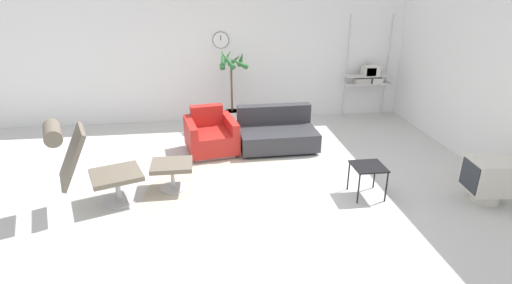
{
  "coord_description": "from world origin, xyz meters",
  "views": [
    {
      "loc": [
        -0.66,
        -4.88,
        2.61
      ],
      "look_at": [
        0.01,
        0.19,
        0.55
      ],
      "focal_mm": 28.0,
      "sensor_mm": 36.0,
      "label": 1
    }
  ],
  "objects_px": {
    "side_table": "(368,169)",
    "couch_low": "(277,134)",
    "crt_television": "(489,179)",
    "armchair_red": "(211,136)",
    "shelf_unit": "(369,75)",
    "lounge_chair": "(85,159)",
    "potted_plant": "(232,94)",
    "ottoman": "(172,169)"
  },
  "relations": [
    {
      "from": "crt_television",
      "to": "armchair_red",
      "type": "bearing_deg",
      "value": 64.54
    },
    {
      "from": "armchair_red",
      "to": "shelf_unit",
      "type": "height_order",
      "value": "shelf_unit"
    },
    {
      "from": "armchair_red",
      "to": "shelf_unit",
      "type": "relative_size",
      "value": 0.46
    },
    {
      "from": "lounge_chair",
      "to": "shelf_unit",
      "type": "xyz_separation_m",
      "value": [
        4.73,
        3.01,
        0.22
      ]
    },
    {
      "from": "side_table",
      "to": "couch_low",
      "type": "bearing_deg",
      "value": 115.8
    },
    {
      "from": "armchair_red",
      "to": "side_table",
      "type": "xyz_separation_m",
      "value": [
        1.97,
        -1.75,
        0.11
      ]
    },
    {
      "from": "lounge_chair",
      "to": "armchair_red",
      "type": "relative_size",
      "value": 1.2
    },
    {
      "from": "lounge_chair",
      "to": "couch_low",
      "type": "height_order",
      "value": "lounge_chair"
    },
    {
      "from": "crt_television",
      "to": "shelf_unit",
      "type": "bearing_deg",
      "value": 9.22
    },
    {
      "from": "lounge_chair",
      "to": "potted_plant",
      "type": "height_order",
      "value": "potted_plant"
    },
    {
      "from": "ottoman",
      "to": "shelf_unit",
      "type": "xyz_separation_m",
      "value": [
        3.76,
        2.66,
        0.57
      ]
    },
    {
      "from": "armchair_red",
      "to": "couch_low",
      "type": "bearing_deg",
      "value": 172.42
    },
    {
      "from": "lounge_chair",
      "to": "shelf_unit",
      "type": "bearing_deg",
      "value": 102.6
    },
    {
      "from": "ottoman",
      "to": "armchair_red",
      "type": "height_order",
      "value": "armchair_red"
    },
    {
      "from": "couch_low",
      "to": "crt_television",
      "type": "bearing_deg",
      "value": 136.15
    },
    {
      "from": "side_table",
      "to": "shelf_unit",
      "type": "bearing_deg",
      "value": 68.5
    },
    {
      "from": "lounge_chair",
      "to": "ottoman",
      "type": "xyz_separation_m",
      "value": [
        0.97,
        0.35,
        -0.35
      ]
    },
    {
      "from": "potted_plant",
      "to": "side_table",
      "type": "bearing_deg",
      "value": -62.63
    },
    {
      "from": "armchair_red",
      "to": "crt_television",
      "type": "distance_m",
      "value": 4.01
    },
    {
      "from": "side_table",
      "to": "ottoman",
      "type": "bearing_deg",
      "value": 168.4
    },
    {
      "from": "lounge_chair",
      "to": "crt_television",
      "type": "bearing_deg",
      "value": 64.31
    },
    {
      "from": "potted_plant",
      "to": "shelf_unit",
      "type": "distance_m",
      "value": 2.79
    },
    {
      "from": "ottoman",
      "to": "side_table",
      "type": "relative_size",
      "value": 1.26
    },
    {
      "from": "lounge_chair",
      "to": "armchair_red",
      "type": "xyz_separation_m",
      "value": [
        1.51,
        1.58,
        -0.38
      ]
    },
    {
      "from": "armchair_red",
      "to": "crt_television",
      "type": "xyz_separation_m",
      "value": [
        3.42,
        -2.08,
        0.05
      ]
    },
    {
      "from": "ottoman",
      "to": "side_table",
      "type": "distance_m",
      "value": 2.57
    },
    {
      "from": "couch_low",
      "to": "potted_plant",
      "type": "xyz_separation_m",
      "value": [
        -0.65,
        1.14,
        0.4
      ]
    },
    {
      "from": "armchair_red",
      "to": "potted_plant",
      "type": "xyz_separation_m",
      "value": [
        0.45,
        1.18,
        0.38
      ]
    },
    {
      "from": "lounge_chair",
      "to": "armchair_red",
      "type": "height_order",
      "value": "lounge_chair"
    },
    {
      "from": "lounge_chair",
      "to": "potted_plant",
      "type": "relative_size",
      "value": 0.76
    },
    {
      "from": "ottoman",
      "to": "couch_low",
      "type": "xyz_separation_m",
      "value": [
        1.65,
        1.27,
        -0.06
      ]
    },
    {
      "from": "side_table",
      "to": "shelf_unit",
      "type": "xyz_separation_m",
      "value": [
        1.25,
        3.17,
        0.49
      ]
    },
    {
      "from": "lounge_chair",
      "to": "ottoman",
      "type": "bearing_deg",
      "value": 90.0
    },
    {
      "from": "crt_television",
      "to": "potted_plant",
      "type": "distance_m",
      "value": 4.43
    },
    {
      "from": "couch_low",
      "to": "side_table",
      "type": "height_order",
      "value": "couch_low"
    },
    {
      "from": "ottoman",
      "to": "armchair_red",
      "type": "xyz_separation_m",
      "value": [
        0.54,
        1.23,
        -0.03
      ]
    },
    {
      "from": "ottoman",
      "to": "crt_television",
      "type": "height_order",
      "value": "crt_television"
    },
    {
      "from": "ottoman",
      "to": "shelf_unit",
      "type": "bearing_deg",
      "value": 35.24
    },
    {
      "from": "side_table",
      "to": "potted_plant",
      "type": "height_order",
      "value": "potted_plant"
    },
    {
      "from": "ottoman",
      "to": "armchair_red",
      "type": "relative_size",
      "value": 0.57
    },
    {
      "from": "armchair_red",
      "to": "shelf_unit",
      "type": "bearing_deg",
      "value": -165.79
    },
    {
      "from": "lounge_chair",
      "to": "shelf_unit",
      "type": "height_order",
      "value": "shelf_unit"
    }
  ]
}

